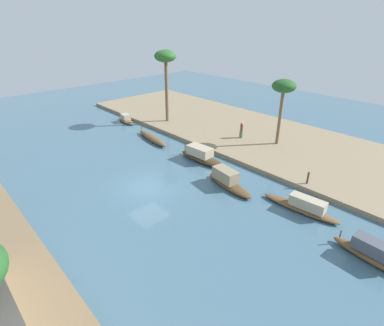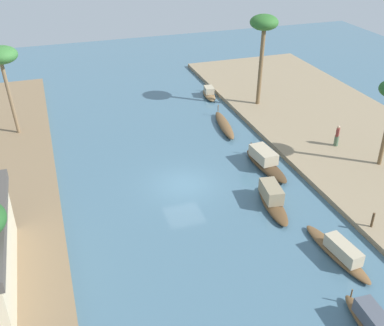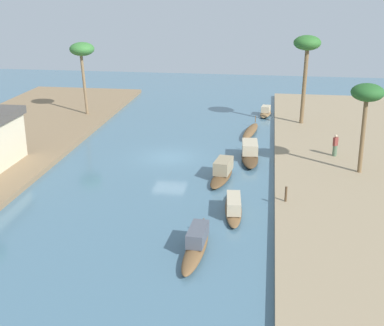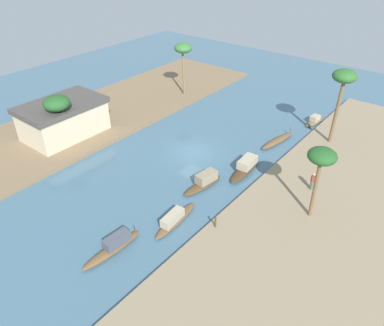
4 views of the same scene
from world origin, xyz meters
name	(u,v)px [view 1 (image 1 of 4)]	position (x,y,z in m)	size (l,w,h in m)	color
river_water	(147,187)	(0.00, 0.00, 0.00)	(76.14, 76.14, 0.00)	#476B7F
riverbank_left	(262,137)	(0.00, -14.44, 0.18)	(47.26, 13.03, 0.36)	#937F60
sampan_foreground	(303,206)	(-9.40, -5.56, 0.41)	(5.18, 1.41, 1.08)	brown
sampan_upstream_small	(126,119)	(14.30, -7.04, 0.34)	(3.41, 1.39, 0.97)	brown
sampan_midstream	(202,156)	(0.36, -6.07, 0.51)	(5.13, 1.59, 1.30)	#47331E
sampan_with_tall_canopy	(228,180)	(-4.00, -4.41, 0.51)	(4.53, 1.69, 1.30)	brown
sampan_downstream_large	(152,138)	(7.33, -5.83, 0.26)	(5.43, 1.64, 1.07)	brown
sampan_near_left_bank	(380,257)	(-14.36, -4.09, 0.45)	(5.08, 1.18, 1.20)	brown
person_on_near_bank	(241,131)	(1.10, -12.31, 1.08)	(0.46, 0.46, 1.64)	#4C664C
mooring_post	(308,178)	(-8.08, -8.54, 0.82)	(0.14, 0.14, 0.92)	#4C3823
palm_tree_left_near	(284,88)	(-2.25, -13.59, 5.64)	(2.13, 2.13, 6.08)	brown
palm_tree_left_far	(165,60)	(10.47, -10.37, 7.19)	(2.39, 2.39, 7.88)	brown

